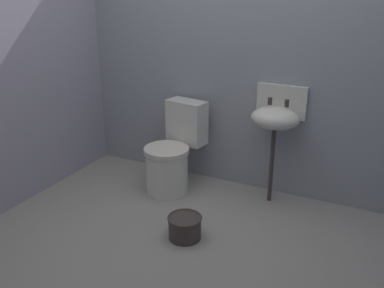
% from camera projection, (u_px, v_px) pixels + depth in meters
% --- Properties ---
extents(ground_plane, '(3.39, 2.77, 0.08)m').
position_uv_depth(ground_plane, '(174.00, 253.00, 3.08)').
color(ground_plane, gray).
extents(wall_back, '(3.39, 0.10, 2.24)m').
position_uv_depth(wall_back, '(241.00, 63.00, 3.69)').
color(wall_back, '#9096A3').
rests_on(wall_back, ground).
extents(wall_left, '(0.10, 2.57, 2.24)m').
position_uv_depth(wall_left, '(7.00, 71.00, 3.39)').
color(wall_left, '#9593A9').
rests_on(wall_left, ground).
extents(toilet_near_wall, '(0.47, 0.64, 0.78)m').
position_uv_depth(toilet_near_wall, '(173.00, 155.00, 3.84)').
color(toilet_near_wall, silver).
rests_on(toilet_near_wall, ground).
extents(sink, '(0.42, 0.35, 0.99)m').
position_uv_depth(sink, '(276.00, 117.00, 3.48)').
color(sink, '#3E3634').
rests_on(sink, ground).
extents(bucket, '(0.26, 0.26, 0.18)m').
position_uv_depth(bucket, '(185.00, 227.00, 3.16)').
color(bucket, '#3E3634').
rests_on(bucket, ground).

